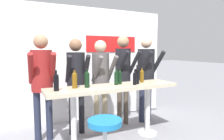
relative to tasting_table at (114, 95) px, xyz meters
The scene contains 16 objects.
back_wall 1.41m from the tasting_table, 89.76° to the left, with size 3.83×0.12×2.46m.
tasting_table is the anchor object (origin of this frame).
bar_stool 0.88m from the tasting_table, 125.28° to the right, with size 0.46×0.46×0.66m.
person_far_left 1.24m from the tasting_table, 153.18° to the left, with size 0.44×0.57×1.79m.
person_left 0.80m from the tasting_table, 129.98° to the left, with size 0.43×0.55×1.74m.
person_center_left 0.60m from the tasting_table, 91.07° to the left, with size 0.41×0.54×1.72m.
person_center 0.85m from the tasting_table, 49.33° to the left, with size 0.41×0.56×1.82m.
person_center_right 1.21m from the tasting_table, 27.57° to the left, with size 0.46×0.59×1.81m.
wine_bottle_0 0.72m from the tasting_table, behind, with size 0.08×0.08×0.29m.
wine_bottle_1 0.34m from the tasting_table, 27.34° to the left, with size 0.06×0.06×0.28m.
wine_bottle_2 0.45m from the tasting_table, 16.17° to the right, with size 0.06×0.06×0.26m.
wine_bottle_3 0.99m from the tasting_table, behind, with size 0.08×0.08×0.30m.
wine_bottle_4 0.30m from the tasting_table, 33.17° to the left, with size 0.06×0.06×0.29m.
wine_bottle_5 0.55m from the tasting_table, behind, with size 0.08×0.08×0.30m.
wine_bottle_6 0.66m from the tasting_table, ahead, with size 0.07×0.07×0.27m.
wine_bottle_7 0.53m from the tasting_table, ahead, with size 0.08×0.08×0.33m.
Camera 1 is at (-1.47, -2.90, 1.54)m, focal length 32.00 mm.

